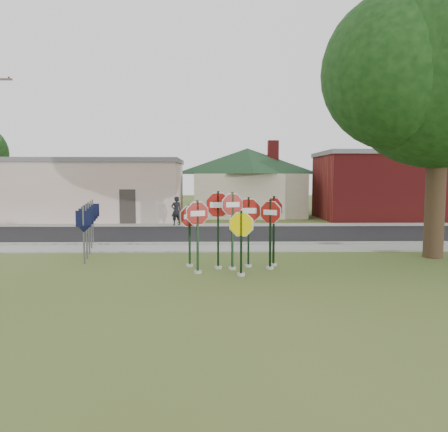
{
  "coord_description": "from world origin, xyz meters",
  "views": [
    {
      "loc": [
        -0.55,
        -12.26,
        2.95
      ],
      "look_at": [
        -0.25,
        2.0,
        1.68
      ],
      "focal_mm": 35.0,
      "sensor_mm": 36.0,
      "label": 1
    }
  ],
  "objects_px": {
    "stop_sign_center": "(232,220)",
    "stop_sign_left": "(198,227)",
    "stop_sign_yellow": "(241,236)",
    "pedestrian": "(176,211)",
    "oak_tree": "(441,66)"
  },
  "relations": [
    {
      "from": "stop_sign_center",
      "to": "pedestrian",
      "type": "distance_m",
      "value": 12.82
    },
    {
      "from": "stop_sign_center",
      "to": "stop_sign_yellow",
      "type": "bearing_deg",
      "value": -76.13
    },
    {
      "from": "stop_sign_yellow",
      "to": "pedestrian",
      "type": "bearing_deg",
      "value": 103.09
    },
    {
      "from": "stop_sign_center",
      "to": "stop_sign_left",
      "type": "relative_size",
      "value": 1.1
    },
    {
      "from": "stop_sign_center",
      "to": "stop_sign_left",
      "type": "distance_m",
      "value": 1.22
    },
    {
      "from": "stop_sign_center",
      "to": "stop_sign_yellow",
      "type": "relative_size",
      "value": 1.25
    },
    {
      "from": "stop_sign_yellow",
      "to": "oak_tree",
      "type": "distance_m",
      "value": 9.66
    },
    {
      "from": "stop_sign_center",
      "to": "pedestrian",
      "type": "bearing_deg",
      "value": 103.03
    },
    {
      "from": "stop_sign_yellow",
      "to": "stop_sign_left",
      "type": "distance_m",
      "value": 1.38
    },
    {
      "from": "oak_tree",
      "to": "pedestrian",
      "type": "distance_m",
      "value": 15.92
    },
    {
      "from": "stop_sign_left",
      "to": "oak_tree",
      "type": "relative_size",
      "value": 0.22
    },
    {
      "from": "stop_sign_center",
      "to": "stop_sign_yellow",
      "type": "xyz_separation_m",
      "value": [
        0.22,
        -0.91,
        -0.38
      ]
    },
    {
      "from": "stop_sign_left",
      "to": "pedestrian",
      "type": "xyz_separation_m",
      "value": [
        -1.8,
        13.01,
        -0.5
      ]
    },
    {
      "from": "stop_sign_left",
      "to": "stop_sign_yellow",
      "type": "bearing_deg",
      "value": -15.87
    },
    {
      "from": "stop_sign_center",
      "to": "oak_tree",
      "type": "xyz_separation_m",
      "value": [
        7.49,
        1.98,
        5.3
      ]
    }
  ]
}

